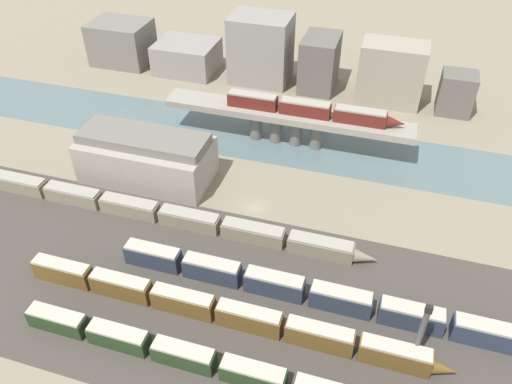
% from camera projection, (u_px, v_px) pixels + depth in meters
% --- Properties ---
extents(ground_plane, '(400.00, 400.00, 0.00)m').
position_uv_depth(ground_plane, '(255.00, 208.00, 103.98)').
color(ground_plane, gray).
extents(railbed_yard, '(280.00, 42.00, 0.01)m').
position_uv_depth(railbed_yard, '(214.00, 294.00, 86.13)').
color(railbed_yard, '#423D38').
rests_on(railbed_yard, ground).
extents(river_water, '(320.00, 20.08, 0.01)m').
position_uv_depth(river_water, '(285.00, 142.00, 123.30)').
color(river_water, slate).
rests_on(river_water, ground).
extents(bridge, '(60.02, 7.08, 8.51)m').
position_uv_depth(bridge, '(286.00, 119.00, 119.18)').
color(bridge, gray).
rests_on(bridge, ground).
extents(train_on_bridge, '(41.62, 3.01, 3.41)m').
position_uv_depth(train_on_bridge, '(312.00, 109.00, 115.55)').
color(train_on_bridge, '#5B1E19').
rests_on(train_on_bridge, bridge).
extents(train_yard_mid, '(71.57, 2.69, 4.19)m').
position_uv_depth(train_yard_mid, '(222.00, 312.00, 80.74)').
color(train_yard_mid, brown).
rests_on(train_yard_mid, ground).
extents(train_yard_far, '(82.31, 2.96, 4.16)m').
position_uv_depth(train_yard_far, '(348.00, 301.00, 82.39)').
color(train_yard_far, '#2D384C').
rests_on(train_yard_far, ground).
extents(train_yard_outer, '(95.57, 3.12, 3.40)m').
position_uv_depth(train_yard_outer, '(137.00, 208.00, 101.23)').
color(train_yard_outer, gray).
rests_on(train_yard_outer, ground).
extents(warehouse_building, '(28.35, 13.64, 11.23)m').
position_uv_depth(warehouse_building, '(146.00, 157.00, 108.93)').
color(warehouse_building, '#9E998E').
rests_on(warehouse_building, ground).
extents(signal_tower, '(1.00, 0.85, 12.84)m').
position_uv_depth(signal_tower, '(420.00, 335.00, 72.24)').
color(signal_tower, '#4C4C51').
rests_on(signal_tower, ground).
extents(city_block_far_left, '(17.57, 13.73, 12.74)m').
position_uv_depth(city_block_far_left, '(122.00, 42.00, 155.65)').
color(city_block_far_left, slate).
rests_on(city_block_far_left, ground).
extents(city_block_left, '(17.84, 15.01, 8.93)m').
position_uv_depth(city_block_left, '(187.00, 57.00, 151.91)').
color(city_block_left, gray).
rests_on(city_block_left, ground).
extents(city_block_center, '(16.98, 12.73, 19.18)m').
position_uv_depth(city_block_center, '(261.00, 49.00, 143.68)').
color(city_block_center, gray).
rests_on(city_block_center, ground).
extents(city_block_right, '(9.74, 14.02, 15.01)m').
position_uv_depth(city_block_right, '(320.00, 63.00, 141.38)').
color(city_block_right, '#605B56').
rests_on(city_block_right, ground).
extents(city_block_far_right, '(17.13, 10.35, 16.58)m').
position_uv_depth(city_block_far_right, '(391.00, 73.00, 134.37)').
color(city_block_far_right, gray).
rests_on(city_block_far_right, ground).
extents(city_block_tall, '(8.92, 8.08, 11.05)m').
position_uv_depth(city_block_tall, '(456.00, 93.00, 131.47)').
color(city_block_tall, '#605B56').
rests_on(city_block_tall, ground).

